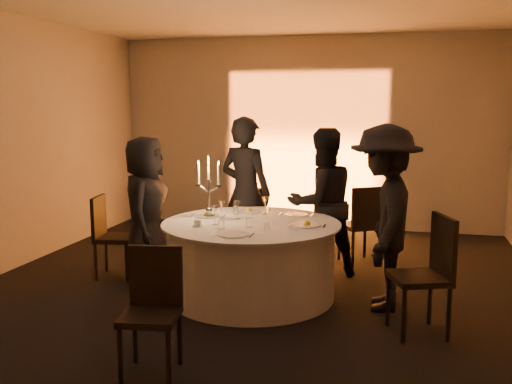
% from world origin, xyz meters
% --- Properties ---
extents(floor, '(7.00, 7.00, 0.00)m').
position_xyz_m(floor, '(0.00, 0.00, 0.00)').
color(floor, black).
rests_on(floor, ground).
extents(wall_back, '(7.00, 0.00, 7.00)m').
position_xyz_m(wall_back, '(0.00, 3.50, 1.50)').
color(wall_back, '#A4A098').
rests_on(wall_back, floor).
extents(wall_front, '(7.00, 0.00, 7.00)m').
position_xyz_m(wall_front, '(0.00, -3.50, 1.50)').
color(wall_front, '#A4A098').
rests_on(wall_front, floor).
extents(uplighter_fixture, '(0.25, 0.12, 0.10)m').
position_xyz_m(uplighter_fixture, '(0.00, 3.20, 0.05)').
color(uplighter_fixture, black).
rests_on(uplighter_fixture, floor).
extents(banquet_table, '(1.80, 1.80, 0.77)m').
position_xyz_m(banquet_table, '(0.00, 0.00, 0.38)').
color(banquet_table, black).
rests_on(banquet_table, floor).
extents(chair_left, '(0.47, 0.47, 0.93)m').
position_xyz_m(chair_left, '(-1.74, 0.28, 0.52)').
color(chair_left, black).
rests_on(chair_left, floor).
extents(chair_back_left, '(0.46, 0.46, 0.89)m').
position_xyz_m(chair_back_left, '(-0.39, 1.68, 0.50)').
color(chair_back_left, black).
rests_on(chair_back_left, floor).
extents(chair_back_right, '(0.59, 0.59, 0.97)m').
position_xyz_m(chair_back_right, '(1.03, 1.48, 0.55)').
color(chair_back_right, black).
rests_on(chair_back_right, floor).
extents(chair_right, '(0.57, 0.57, 1.02)m').
position_xyz_m(chair_right, '(1.70, -0.56, 0.58)').
color(chair_right, black).
rests_on(chair_right, floor).
extents(chair_front, '(0.46, 0.46, 0.92)m').
position_xyz_m(chair_front, '(-0.29, -1.75, 0.51)').
color(chair_front, black).
rests_on(chair_front, floor).
extents(guest_left, '(0.65, 0.87, 1.60)m').
position_xyz_m(guest_left, '(-1.27, 0.25, 0.80)').
color(guest_left, black).
rests_on(guest_left, floor).
extents(guest_back_left, '(0.76, 0.62, 1.81)m').
position_xyz_m(guest_back_left, '(-0.33, 1.01, 0.90)').
color(guest_back_left, black).
rests_on(guest_back_left, floor).
extents(guest_back_right, '(1.04, 0.99, 1.69)m').
position_xyz_m(guest_back_right, '(0.60, 0.86, 0.84)').
color(guest_back_right, black).
rests_on(guest_back_right, floor).
extents(guest_right, '(0.67, 1.15, 1.77)m').
position_xyz_m(guest_right, '(1.30, -0.01, 0.89)').
color(guest_right, black).
rests_on(guest_right, floor).
extents(plate_left, '(0.36, 0.26, 0.08)m').
position_xyz_m(plate_left, '(-0.52, 0.18, 0.79)').
color(plate_left, white).
rests_on(plate_left, banquet_table).
extents(plate_back_left, '(0.36, 0.27, 0.08)m').
position_xyz_m(plate_back_left, '(-0.16, 0.53, 0.79)').
color(plate_back_left, white).
rests_on(plate_back_left, banquet_table).
extents(plate_back_right, '(0.35, 0.26, 0.01)m').
position_xyz_m(plate_back_right, '(0.37, 0.48, 0.78)').
color(plate_back_right, white).
rests_on(plate_back_right, banquet_table).
extents(plate_right, '(0.36, 0.27, 0.08)m').
position_xyz_m(plate_right, '(0.57, -0.03, 0.79)').
color(plate_right, white).
rests_on(plate_right, banquet_table).
extents(plate_front, '(0.36, 0.29, 0.01)m').
position_xyz_m(plate_front, '(-0.02, -0.59, 0.78)').
color(plate_front, white).
rests_on(plate_front, banquet_table).
extents(coffee_cup, '(0.11, 0.11, 0.07)m').
position_xyz_m(coffee_cup, '(-0.46, -0.30, 0.80)').
color(coffee_cup, white).
rests_on(coffee_cup, banquet_table).
extents(candelabra, '(0.27, 0.13, 0.65)m').
position_xyz_m(candelabra, '(-0.50, 0.15, 1.00)').
color(candelabra, silver).
rests_on(candelabra, banquet_table).
extents(wine_glass_a, '(0.07, 0.07, 0.19)m').
position_xyz_m(wine_glass_a, '(0.04, 0.45, 0.91)').
color(wine_glass_a, white).
rests_on(wine_glass_a, banquet_table).
extents(wine_glass_b, '(0.07, 0.07, 0.19)m').
position_xyz_m(wine_glass_b, '(-0.32, -0.19, 0.91)').
color(wine_glass_b, white).
rests_on(wine_glass_b, banquet_table).
extents(wine_glass_c, '(0.07, 0.07, 0.19)m').
position_xyz_m(wine_glass_c, '(0.20, -0.11, 0.91)').
color(wine_glass_c, white).
rests_on(wine_glass_c, banquet_table).
extents(wine_glass_d, '(0.07, 0.07, 0.19)m').
position_xyz_m(wine_glass_d, '(-0.18, 0.13, 0.91)').
color(wine_glass_d, white).
rests_on(wine_glass_d, banquet_table).
extents(wine_glass_e, '(0.07, 0.07, 0.19)m').
position_xyz_m(wine_glass_e, '(-0.33, 0.08, 0.91)').
color(wine_glass_e, white).
rests_on(wine_glass_e, banquet_table).
extents(tumbler_a, '(0.07, 0.07, 0.09)m').
position_xyz_m(tumbler_a, '(0.03, -0.21, 0.82)').
color(tumbler_a, white).
rests_on(tumbler_a, banquet_table).
extents(tumbler_b, '(0.07, 0.07, 0.09)m').
position_xyz_m(tumbler_b, '(-0.19, -0.40, 0.82)').
color(tumbler_b, white).
rests_on(tumbler_b, banquet_table).
extents(tumbler_c, '(0.07, 0.07, 0.09)m').
position_xyz_m(tumbler_c, '(0.24, -0.33, 0.82)').
color(tumbler_c, white).
rests_on(tumbler_c, banquet_table).
extents(tumbler_d, '(0.07, 0.07, 0.09)m').
position_xyz_m(tumbler_d, '(-0.27, 0.37, 0.82)').
color(tumbler_d, white).
rests_on(tumbler_d, banquet_table).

